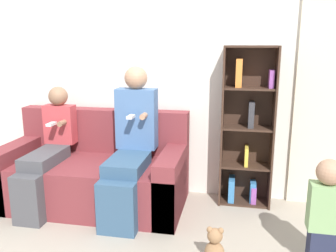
# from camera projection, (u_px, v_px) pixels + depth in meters

# --- Properties ---
(ground_plane) EXTENTS (14.00, 14.00, 0.00)m
(ground_plane) POSITION_uv_depth(u_px,v_px,m) (115.00, 233.00, 2.92)
(ground_plane) COLOR #9E9384
(back_wall) EXTENTS (10.00, 0.06, 2.55)m
(back_wall) POSITION_uv_depth(u_px,v_px,m) (143.00, 68.00, 3.55)
(back_wall) COLOR silver
(back_wall) RESTS_ON ground_plane
(curtain_panel) EXTENTS (0.57, 0.04, 2.24)m
(curtain_panel) POSITION_uv_depth(u_px,v_px,m) (328.00, 88.00, 3.22)
(curtain_panel) COLOR beige
(curtain_panel) RESTS_ON ground_plane
(couch) EXTENTS (1.72, 0.84, 0.87)m
(couch) POSITION_uv_depth(u_px,v_px,m) (95.00, 174.00, 3.41)
(couch) COLOR maroon
(couch) RESTS_ON ground_plane
(adult_seated) EXTENTS (0.37, 0.80, 1.32)m
(adult_seated) POSITION_uv_depth(u_px,v_px,m) (131.00, 141.00, 3.16)
(adult_seated) COLOR #335170
(adult_seated) RESTS_ON ground_plane
(child_seated) EXTENTS (0.30, 0.80, 1.11)m
(child_seated) POSITION_uv_depth(u_px,v_px,m) (47.00, 149.00, 3.29)
(child_seated) COLOR #47474C
(child_seated) RESTS_ON ground_plane
(toddler_standing) EXTENTS (0.23, 0.18, 0.78)m
(toddler_standing) POSITION_uv_depth(u_px,v_px,m) (325.00, 211.00, 2.41)
(toddler_standing) COLOR #232842
(toddler_standing) RESTS_ON ground_plane
(bookshelf) EXTENTS (0.48, 0.27, 1.50)m
(bookshelf) POSITION_uv_depth(u_px,v_px,m) (247.00, 131.00, 3.35)
(bookshelf) COLOR #3D281E
(bookshelf) RESTS_ON ground_plane
(teddy_bear) EXTENTS (0.14, 0.12, 0.29)m
(teddy_bear) POSITION_uv_depth(u_px,v_px,m) (215.00, 247.00, 2.48)
(teddy_bear) COLOR #936B47
(teddy_bear) RESTS_ON ground_plane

